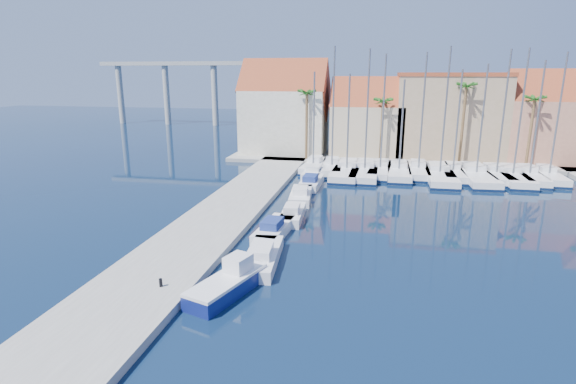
% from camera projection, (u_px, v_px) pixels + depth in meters
% --- Properties ---
extents(ground, '(260.00, 260.00, 0.00)m').
position_uv_depth(ground, '(288.00, 336.00, 21.09)').
color(ground, '#081931').
rests_on(ground, ground).
extents(quay_west, '(6.00, 77.00, 0.50)m').
position_uv_depth(quay_west, '(211.00, 225.00, 35.55)').
color(quay_west, gray).
rests_on(quay_west, ground).
extents(shore_north, '(54.00, 16.00, 0.50)m').
position_uv_depth(shore_north, '(423.00, 157.00, 64.54)').
color(shore_north, gray).
rests_on(shore_north, ground).
extents(bollard, '(0.19, 0.19, 0.47)m').
position_uv_depth(bollard, '(161.00, 283.00, 24.79)').
color(bollard, black).
rests_on(bollard, quay_west).
extents(fishing_boat, '(3.44, 5.74, 1.90)m').
position_uv_depth(fishing_boat, '(229.00, 283.00, 25.02)').
color(fishing_boat, navy).
rests_on(fishing_boat, ground).
extents(motorboat_west_0, '(2.54, 6.35, 1.40)m').
position_uv_depth(motorboat_west_0, '(262.00, 256.00, 28.90)').
color(motorboat_west_0, white).
rests_on(motorboat_west_0, ground).
extents(motorboat_west_1, '(2.30, 5.95, 1.40)m').
position_uv_depth(motorboat_west_1, '(274.00, 229.00, 34.04)').
color(motorboat_west_1, white).
rests_on(motorboat_west_1, ground).
extents(motorboat_west_2, '(1.98, 5.38, 1.40)m').
position_uv_depth(motorboat_west_2, '(293.00, 214.00, 37.66)').
color(motorboat_west_2, white).
rests_on(motorboat_west_2, ground).
extents(motorboat_west_3, '(2.52, 6.18, 1.40)m').
position_uv_depth(motorboat_west_3, '(301.00, 195.00, 43.49)').
color(motorboat_west_3, white).
rests_on(motorboat_west_3, ground).
extents(motorboat_west_4, '(2.08, 6.23, 1.40)m').
position_uv_depth(motorboat_west_4, '(311.00, 182.00, 48.58)').
color(motorboat_west_4, white).
rests_on(motorboat_west_4, ground).
extents(motorboat_west_5, '(2.52, 6.64, 1.40)m').
position_uv_depth(motorboat_west_5, '(315.00, 172.00, 53.64)').
color(motorboat_west_5, white).
rests_on(motorboat_west_5, ground).
extents(sailboat_0, '(2.70, 8.33, 12.09)m').
position_uv_depth(sailboat_0, '(314.00, 165.00, 56.74)').
color(sailboat_0, white).
rests_on(sailboat_0, ground).
extents(sailboat_1, '(2.98, 8.94, 14.96)m').
position_uv_depth(sailboat_1, '(332.00, 166.00, 55.90)').
color(sailboat_1, white).
rests_on(sailboat_1, ground).
extents(sailboat_2, '(3.54, 11.86, 11.87)m').
position_uv_depth(sailboat_2, '(347.00, 170.00, 54.23)').
color(sailboat_2, white).
rests_on(sailboat_2, ground).
extents(sailboat_3, '(3.34, 11.87, 14.56)m').
position_uv_depth(sailboat_3, '(365.00, 170.00, 54.02)').
color(sailboat_3, white).
rests_on(sailboat_3, ground).
extents(sailboat_4, '(3.19, 9.30, 14.04)m').
position_uv_depth(sailboat_4, '(380.00, 169.00, 54.34)').
color(sailboat_4, white).
rests_on(sailboat_4, ground).
extents(sailboat_5, '(2.68, 10.07, 11.23)m').
position_uv_depth(sailboat_5, '(399.00, 171.00, 53.64)').
color(sailboat_5, white).
rests_on(sailboat_5, ground).
extents(sailboat_6, '(2.62, 9.27, 14.21)m').
position_uv_depth(sailboat_6, '(418.00, 170.00, 54.09)').
color(sailboat_6, white).
rests_on(sailboat_6, ground).
extents(sailboat_7, '(3.19, 11.80, 14.75)m').
position_uv_depth(sailboat_7, '(439.00, 174.00, 52.12)').
color(sailboat_7, white).
rests_on(sailboat_7, ground).
extents(sailboat_8, '(2.57, 8.97, 12.36)m').
position_uv_depth(sailboat_8, '(452.00, 172.00, 52.77)').
color(sailboat_8, white).
rests_on(sailboat_8, ground).
extents(sailboat_9, '(3.71, 12.00, 12.91)m').
position_uv_depth(sailboat_9, '(475.00, 175.00, 51.85)').
color(sailboat_9, white).
rests_on(sailboat_9, ground).
extents(sailboat_10, '(3.11, 9.13, 14.42)m').
position_uv_depth(sailboat_10, '(495.00, 174.00, 51.75)').
color(sailboat_10, white).
rests_on(sailboat_10, ground).
extents(sailboat_11, '(2.81, 10.64, 14.52)m').
position_uv_depth(sailboat_11, '(511.00, 176.00, 51.21)').
color(sailboat_11, white).
rests_on(sailboat_11, ground).
extents(sailboat_12, '(2.64, 9.41, 13.27)m').
position_uv_depth(sailboat_12, '(528.00, 175.00, 51.27)').
color(sailboat_12, white).
rests_on(sailboat_12, ground).
extents(sailboat_13, '(2.27, 8.53, 14.12)m').
position_uv_depth(sailboat_13, '(547.00, 175.00, 51.20)').
color(sailboat_13, white).
rests_on(sailboat_13, ground).
extents(building_0, '(12.30, 9.00, 13.50)m').
position_uv_depth(building_0, '(285.00, 111.00, 65.84)').
color(building_0, beige).
rests_on(building_0, shore_north).
extents(building_1, '(10.30, 8.00, 11.00)m').
position_uv_depth(building_1, '(368.00, 121.00, 63.84)').
color(building_1, '#C6AF8B').
rests_on(building_1, shore_north).
extents(building_2, '(14.20, 10.20, 11.50)m').
position_uv_depth(building_2, '(448.00, 115.00, 62.41)').
color(building_2, tan).
rests_on(building_2, shore_north).
extents(building_3, '(10.30, 8.00, 12.00)m').
position_uv_depth(building_3, '(544.00, 120.00, 59.25)').
color(building_3, '#B9765E').
rests_on(building_3, shore_north).
extents(palm_0, '(2.60, 2.60, 10.15)m').
position_uv_depth(palm_0, '(307.00, 95.00, 59.68)').
color(palm_0, brown).
rests_on(palm_0, shore_north).
extents(palm_1, '(2.60, 2.60, 9.15)m').
position_uv_depth(palm_1, '(383.00, 103.00, 57.99)').
color(palm_1, brown).
rests_on(palm_1, shore_north).
extents(palm_2, '(2.60, 2.60, 11.15)m').
position_uv_depth(palm_2, '(466.00, 89.00, 55.57)').
color(palm_2, brown).
rests_on(palm_2, shore_north).
extents(palm_3, '(2.60, 2.60, 9.65)m').
position_uv_depth(palm_3, '(535.00, 101.00, 54.39)').
color(palm_3, brown).
rests_on(palm_3, shore_north).
extents(viaduct, '(48.00, 2.20, 14.45)m').
position_uv_depth(viaduct, '(193.00, 80.00, 103.64)').
color(viaduct, '#9E9E99').
rests_on(viaduct, ground).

